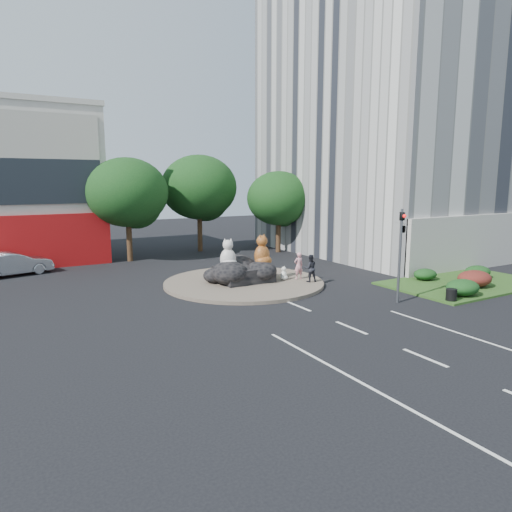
# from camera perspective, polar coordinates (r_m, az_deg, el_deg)

# --- Properties ---
(ground) EXTENTS (120.00, 120.00, 0.00)m
(ground) POSITION_cam_1_polar(r_m,az_deg,el_deg) (20.88, 11.83, -8.79)
(ground) COLOR black
(ground) RESTS_ON ground
(roundabout_island) EXTENTS (10.00, 10.00, 0.20)m
(roundabout_island) POSITION_cam_1_polar(r_m,az_deg,el_deg) (28.78, -1.53, -3.34)
(roundabout_island) COLOR brown
(roundabout_island) RESTS_ON ground
(rock_plinth) EXTENTS (3.20, 2.60, 0.90)m
(rock_plinth) POSITION_cam_1_polar(r_m,az_deg,el_deg) (28.67, -1.53, -2.27)
(rock_plinth) COLOR black
(rock_plinth) RESTS_ON roundabout_island
(office_tower) EXTENTS (20.00, 20.00, 35.00)m
(office_tower) POSITION_cam_1_polar(r_m,az_deg,el_deg) (46.66, 18.36, 22.66)
(office_tower) COLOR silver
(office_tower) RESTS_ON ground
(grass_verge) EXTENTS (10.00, 6.00, 0.12)m
(grass_verge) POSITION_cam_1_polar(r_m,az_deg,el_deg) (31.58, 24.60, -3.13)
(grass_verge) COLOR #294517
(grass_verge) RESTS_ON ground
(tree_left) EXTENTS (6.46, 6.46, 8.27)m
(tree_left) POSITION_cam_1_polar(r_m,az_deg,el_deg) (37.97, -15.71, 7.25)
(tree_left) COLOR #382314
(tree_left) RESTS_ON ground
(tree_mid) EXTENTS (6.84, 6.84, 8.76)m
(tree_mid) POSITION_cam_1_polar(r_m,az_deg,el_deg) (42.10, -7.08, 8.13)
(tree_mid) COLOR #382314
(tree_mid) RESTS_ON ground
(tree_right) EXTENTS (5.70, 5.70, 7.30)m
(tree_right) POSITION_cam_1_polar(r_m,az_deg,el_deg) (41.40, 2.87, 6.88)
(tree_right) COLOR #382314
(tree_right) RESTS_ON ground
(hedge_near_green) EXTENTS (2.00, 1.60, 0.90)m
(hedge_near_green) POSITION_cam_1_polar(r_m,az_deg,el_deg) (27.94, 24.41, -3.59)
(hedge_near_green) COLOR black
(hedge_near_green) RESTS_ON grass_verge
(hedge_red) EXTENTS (2.20, 1.76, 0.99)m
(hedge_red) POSITION_cam_1_polar(r_m,az_deg,el_deg) (30.51, 25.65, -2.56)
(hedge_red) COLOR #481713
(hedge_red) RESTS_ON grass_verge
(hedge_mid_green) EXTENTS (1.80, 1.44, 0.81)m
(hedge_mid_green) POSITION_cam_1_polar(r_m,az_deg,el_deg) (33.39, 25.96, -1.77)
(hedge_mid_green) COLOR black
(hedge_mid_green) RESTS_ON grass_verge
(hedge_back_green) EXTENTS (1.60, 1.28, 0.72)m
(hedge_back_green) POSITION_cam_1_polar(r_m,az_deg,el_deg) (31.38, 20.39, -2.15)
(hedge_back_green) COLOR black
(hedge_back_green) RESTS_ON grass_verge
(traffic_light) EXTENTS (0.44, 1.24, 5.00)m
(traffic_light) POSITION_cam_1_polar(r_m,az_deg,el_deg) (25.04, 17.80, 2.47)
(traffic_light) COLOR #595B60
(traffic_light) RESTS_ON ground
(street_lamp) EXTENTS (2.34, 0.22, 8.06)m
(street_lamp) POSITION_cam_1_polar(r_m,az_deg,el_deg) (34.70, 19.17, 5.76)
(street_lamp) COLOR #595B60
(street_lamp) RESTS_ON ground
(cat_white) EXTENTS (1.39, 1.30, 1.88)m
(cat_white) POSITION_cam_1_polar(r_m,az_deg,el_deg) (27.92, -3.52, 0.31)
(cat_white) COLOR beige
(cat_white) RESTS_ON rock_plinth
(cat_tabby) EXTENTS (1.54, 1.45, 2.06)m
(cat_tabby) POSITION_cam_1_polar(r_m,az_deg,el_deg) (28.71, 0.75, 0.75)
(cat_tabby) COLOR #C66D29
(cat_tabby) RESTS_ON rock_plinth
(kitten_calico) EXTENTS (0.61, 0.57, 0.81)m
(kitten_calico) POSITION_cam_1_polar(r_m,az_deg,el_deg) (27.40, -3.01, -2.91)
(kitten_calico) COLOR silver
(kitten_calico) RESTS_ON roundabout_island
(kitten_white) EXTENTS (0.70, 0.68, 0.89)m
(kitten_white) POSITION_cam_1_polar(r_m,az_deg,el_deg) (29.08, 3.48, -2.12)
(kitten_white) COLOR silver
(kitten_white) RESTS_ON roundabout_island
(pedestrian_pink) EXTENTS (0.65, 0.44, 1.73)m
(pedestrian_pink) POSITION_cam_1_polar(r_m,az_deg,el_deg) (29.35, 5.35, -1.21)
(pedestrian_pink) COLOR pink
(pedestrian_pink) RESTS_ON roundabout_island
(pedestrian_dark) EXTENTS (0.99, 0.87, 1.72)m
(pedestrian_dark) POSITION_cam_1_polar(r_m,az_deg,el_deg) (28.58, 6.78, -1.53)
(pedestrian_dark) COLOR black
(pedestrian_dark) RESTS_ON roundabout_island
(parked_car) EXTENTS (5.19, 2.92, 1.62)m
(parked_car) POSITION_cam_1_polar(r_m,az_deg,el_deg) (35.38, -28.07, -0.88)
(parked_car) COLOR #ADAFB5
(parked_car) RESTS_ON ground
(litter_bin) EXTENTS (0.74, 0.74, 0.63)m
(litter_bin) POSITION_cam_1_polar(r_m,az_deg,el_deg) (26.55, 23.23, -4.47)
(litter_bin) COLOR black
(litter_bin) RESTS_ON grass_verge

